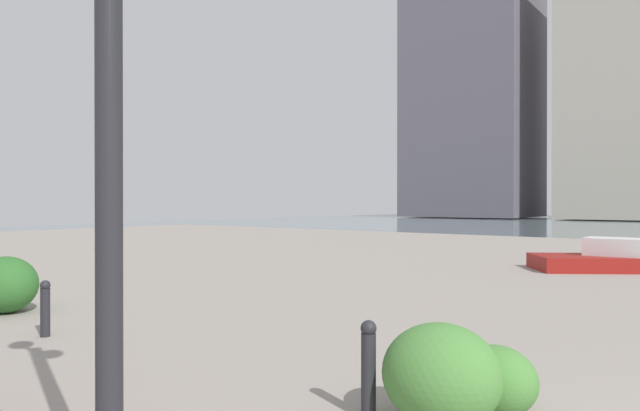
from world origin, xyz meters
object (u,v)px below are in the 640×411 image
at_px(lamppost, 109,9).
at_px(bollard_near, 368,368).
at_px(bollard_mid, 45,307).
at_px(boat, 617,262).

relative_size(lamppost, bollard_near, 5.20).
relative_size(bollard_mid, boat, 0.17).
bearing_deg(lamppost, boat, -90.21).
distance_m(bollard_mid, boat, 13.25).
bearing_deg(bollard_near, bollard_mid, 2.00).
bearing_deg(boat, lamppost, 89.79).
bearing_deg(bollard_mid, bollard_near, -178.00).
height_order(bollard_near, boat, boat).
height_order(lamppost, bollard_near, lamppost).
bearing_deg(boat, bollard_mid, 69.45).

